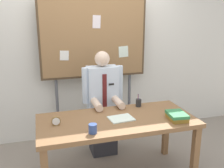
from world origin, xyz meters
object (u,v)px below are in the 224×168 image
at_px(desk, 117,126).
at_px(person, 103,108).
at_px(coffee_mug, 93,129).
at_px(bulletin_board, 94,40).
at_px(desk_clock, 56,121).
at_px(pen_holder, 138,103).
at_px(book_stack, 177,116).
at_px(open_notebook, 121,118).

height_order(desk, person, person).
bearing_deg(coffee_mug, bulletin_board, 76.44).
distance_m(desk_clock, pen_holder, 1.08).
bearing_deg(desk, person, 90.00).
xyz_separation_m(desk, desk_clock, (-0.66, 0.02, 0.13)).
relative_size(coffee_mug, pen_holder, 0.58).
distance_m(bulletin_board, desk_clock, 1.46).
relative_size(desk_clock, coffee_mug, 1.04).
xyz_separation_m(desk, bulletin_board, (0.00, 1.11, 0.85)).
bearing_deg(pen_holder, book_stack, -64.21).
xyz_separation_m(open_notebook, coffee_mug, (-0.37, -0.25, 0.04)).
relative_size(desk, person, 1.22).
xyz_separation_m(bulletin_board, book_stack, (0.62, -1.32, -0.72)).
bearing_deg(desk_clock, open_notebook, -2.93).
bearing_deg(book_stack, desk_clock, 170.05).
bearing_deg(desk, pen_holder, 38.34).
bearing_deg(book_stack, open_notebook, 161.96).
xyz_separation_m(desk, book_stack, (0.62, -0.21, 0.13)).
relative_size(open_notebook, pen_holder, 1.66).
relative_size(bulletin_board, desk_clock, 21.81).
distance_m(coffee_mug, pen_holder, 0.91).
xyz_separation_m(bulletin_board, pen_holder, (0.38, -0.81, -0.72)).
height_order(person, bulletin_board, bulletin_board).
bearing_deg(desk_clock, bulletin_board, 58.72).
height_order(desk, bulletin_board, bulletin_board).
bearing_deg(desk_clock, book_stack, -9.95).
distance_m(book_stack, coffee_mug, 0.96).
xyz_separation_m(book_stack, pen_holder, (-0.25, 0.51, 0.01)).
bearing_deg(person, pen_holder, -41.23).
height_order(open_notebook, coffee_mug, coffee_mug).
height_order(desk, open_notebook, open_notebook).
bearing_deg(coffee_mug, desk, 39.32).
distance_m(desk, bulletin_board, 1.40).
bearing_deg(bulletin_board, desk, -90.01).
xyz_separation_m(person, pen_holder, (0.38, -0.33, 0.14)).
bearing_deg(person, book_stack, -53.40).
bearing_deg(desk_clock, person, 42.91).
bearing_deg(bulletin_board, book_stack, -64.60).
relative_size(desk_clock, pen_holder, 0.61).
relative_size(bulletin_board, coffee_mug, 22.75).
height_order(bulletin_board, coffee_mug, bulletin_board).
xyz_separation_m(open_notebook, desk_clock, (-0.70, 0.04, 0.04)).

